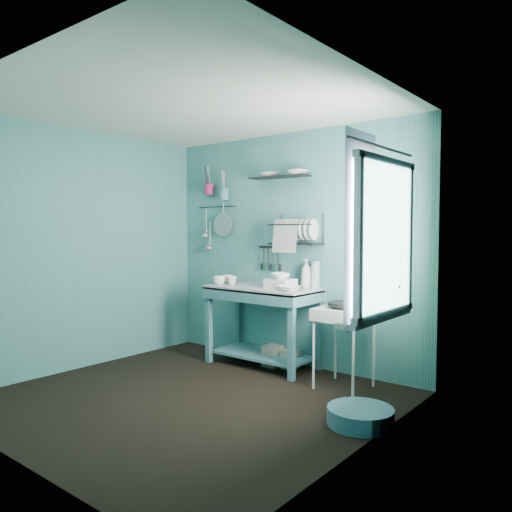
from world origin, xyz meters
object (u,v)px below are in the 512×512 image
Objects in this scene: utensil_cup_teal at (224,194)px; storage_tin_small at (290,359)px; soap_bottle at (306,273)px; floor_basin at (360,416)px; dish_rack at (296,229)px; colander at (223,225)px; mug_right at (228,279)px; potted_plant at (385,277)px; storage_tin_large at (273,356)px; work_counter at (263,326)px; wash_tub at (280,284)px; mug_mid at (232,280)px; mug_left at (219,280)px; hotplate_stand at (344,348)px; frying_pan at (344,304)px; utensil_cup_magenta at (209,189)px; water_bottle at (315,275)px.

storage_tin_small is (1.03, -0.12, -1.77)m from utensil_cup_teal.
soap_bottle reaches higher than floor_basin.
colander is at bearing 174.69° from dish_rack.
soap_bottle is at bearing 138.18° from floor_basin.
mug_right is 2.18m from potted_plant.
floor_basin is at bearing -30.90° from storage_tin_large.
utensil_cup_teal is (-0.73, 0.20, 1.45)m from work_counter.
wash_tub reaches higher than storage_tin_large.
work_counter is at bearing 8.97° from mug_mid.
mug_left is 1.07m from utensil_cup_teal.
work_counter is 1.63× the size of hotplate_stand.
frying_pan is (0.00, 0.00, 0.41)m from hotplate_stand.
wash_tub is at bearing 10.86° from mug_left.
mug_mid is at bearing -178.17° from work_counter.
mug_right is 0.22× the size of dish_rack.
potted_plant is at bearing -17.36° from colander.
colander is 0.55× the size of potted_plant.
dish_rack is (-0.10, -0.05, 0.46)m from soap_bottle.
colander reaches higher than dish_rack.
storage_tin_large is (1.08, -0.15, -1.83)m from utensil_cup_magenta.
frying_pan is at bearing -11.08° from colander.
storage_tin_small is at bearing 144.39° from floor_basin.
work_counter is 4.02× the size of soap_bottle.
mug_mid is 0.79m from colander.
utensil_cup_teal reaches higher than potted_plant.
mug_mid is at bearing -162.72° from water_bottle.
hotplate_stand is at bearing -10.43° from utensil_cup_teal.
water_bottle is at bearing 12.17° from mug_right.
storage_tin_small is (0.20, 0.03, -0.01)m from storage_tin_large.
water_bottle reaches higher than hotplate_stand.
mug_left reaches higher than hotplate_stand.
frying_pan reaches higher than storage_tin_small.
work_counter is 1.81m from potted_plant.
mug_left is 0.44× the size of water_bottle.
utensil_cup_teal is at bearing 162.38° from hotplate_stand.
soap_bottle is 1.49× the size of storage_tin_small.
utensil_cup_magenta is 3.33m from floor_basin.
mug_mid is at bearing 167.14° from potted_plant.
mug_mid is at bearing -176.37° from wash_tub.
water_bottle is 1.75m from floor_basin.
storage_tin_small is at bearing 8.53° from storage_tin_large.
utensil_cup_magenta is 0.46× the size of colander.
utensil_cup_teal is (-0.35, 0.26, 0.98)m from mug_mid.
storage_tin_large is (-0.15, 0.07, -0.79)m from wash_tub.
soap_bottle is 0.92m from storage_tin_small.
mug_mid is at bearing 170.22° from hotplate_stand.
storage_tin_small is 1.57m from floor_basin.
utensil_cup_magenta is at bearing 157.92° from floor_basin.
wash_tub reaches higher than work_counter.
storage_tin_large is (0.83, -0.15, -1.76)m from utensil_cup_teal.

